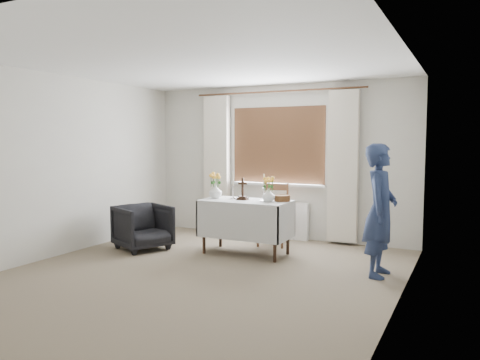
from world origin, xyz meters
name	(u,v)px	position (x,y,z in m)	size (l,w,h in m)	color
ground	(199,275)	(0.00, 0.00, 0.00)	(5.00, 5.00, 0.00)	#86765D
altar_table	(246,227)	(0.04, 1.20, 0.38)	(1.24, 0.64, 0.76)	silver
wooden_chair	(273,215)	(0.16, 1.89, 0.47)	(0.43, 0.43, 0.94)	brown
armchair	(143,227)	(-1.44, 0.78, 0.33)	(0.70, 0.72, 0.66)	black
person	(380,210)	(1.92, 0.93, 0.78)	(0.57, 0.37, 1.56)	navy
radiator	(276,220)	(0.00, 2.42, 0.30)	(1.10, 0.10, 0.60)	white
wooden_cross	(243,189)	(-0.02, 1.22, 0.92)	(0.14, 0.10, 0.31)	black
candlestick_left	(233,185)	(-0.18, 1.23, 0.96)	(0.11, 0.11, 0.39)	white
candlestick_right	(264,187)	(0.30, 1.22, 0.95)	(0.11, 0.11, 0.38)	white
flower_vase_left	(215,191)	(-0.46, 1.21, 0.86)	(0.19, 0.19, 0.20)	silver
flower_vase_right	(269,195)	(0.39, 1.18, 0.85)	(0.17, 0.17, 0.18)	silver
wicker_basket	(282,198)	(0.53, 1.33, 0.80)	(0.22, 0.22, 0.08)	brown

